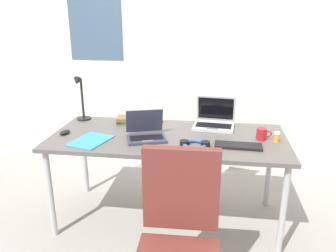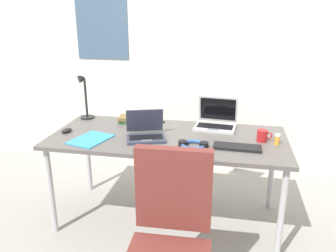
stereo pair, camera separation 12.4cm
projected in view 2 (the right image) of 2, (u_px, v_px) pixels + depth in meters
The scene contains 14 objects.
ground_plane at pixel (168, 218), 2.83m from camera, with size 12.00×12.00×0.00m, color gray.
wall_back at pixel (188, 48), 3.43m from camera, with size 6.00×0.13×2.60m.
desk at pixel (168, 143), 2.61m from camera, with size 1.80×0.80×0.74m.
desk_lamp at pixel (84, 98), 2.93m from camera, with size 0.12×0.18×0.40m.
laptop_front_left at pixel (216, 122), 2.77m from camera, with size 0.35×0.30×0.24m.
laptop_far_corner at pixel (146, 133), 2.53m from camera, with size 0.35×0.33×0.21m.
external_keyboard at pixel (237, 147), 2.35m from camera, with size 0.33×0.12×0.02m, color black.
computer_mouse at pixel (67, 130), 2.66m from camera, with size 0.06×0.10×0.03m, color black.
cell_phone at pixel (157, 123), 2.87m from camera, with size 0.06×0.14×0.01m, color black.
headphones at pixel (193, 145), 2.37m from camera, with size 0.21×0.18×0.04m.
pill_bottle at pixel (277, 139), 2.41m from camera, with size 0.04×0.04×0.08m.
book_stack at pixel (130, 119), 2.89m from camera, with size 0.19×0.16×0.06m.
paper_folder_far_corner at pixel (91, 139), 2.51m from camera, with size 0.23×0.31×0.01m, color #338CC6.
coffee_mug at pixel (262, 136), 2.47m from camera, with size 0.11×0.08×0.09m.
Camera 2 is at (0.46, -2.39, 1.64)m, focal length 35.93 mm.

